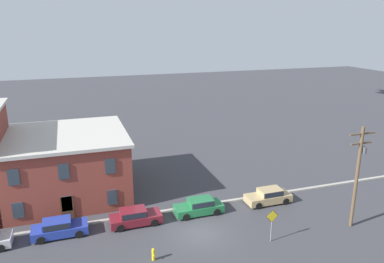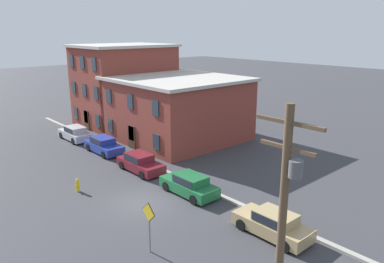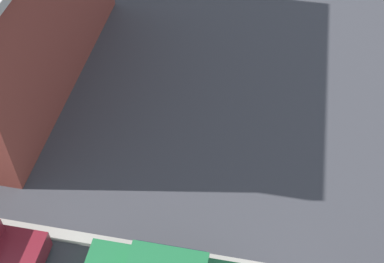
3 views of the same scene
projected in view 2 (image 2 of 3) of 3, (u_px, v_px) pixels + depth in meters
ground_plane at (142, 203)px, 24.51m from camera, size 200.00×200.00×0.00m
kerb_strip at (193, 184)px, 27.37m from camera, size 56.00×0.36×0.16m
apartment_corner at (125, 84)px, 44.52m from camera, size 8.50×10.75×9.33m
apartment_midblock at (177, 108)px, 38.52m from camera, size 12.28×11.62×6.34m
car_silver at (75, 133)px, 38.33m from camera, size 4.40×1.92×1.43m
car_blue at (104, 145)px, 34.40m from camera, size 4.40×1.92×1.43m
car_maroon at (140, 162)px, 29.84m from camera, size 4.40×1.92×1.43m
car_green at (190, 184)px, 25.62m from camera, size 4.40×1.92×1.43m
car_tan at (273, 223)px, 20.44m from camera, size 4.40×1.92×1.43m
caution_sign at (149, 219)px, 18.60m from camera, size 1.06×0.08×2.76m
utility_pole at (283, 220)px, 12.15m from camera, size 2.40×0.44×8.84m
fire_hydrant at (78, 185)px, 26.11m from camera, size 0.24×0.34×0.96m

